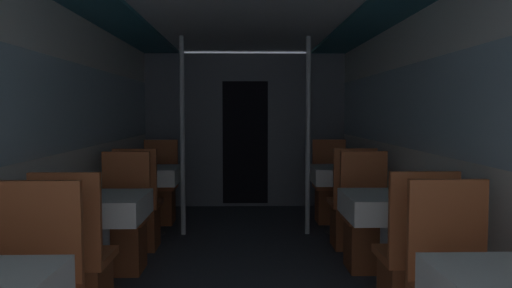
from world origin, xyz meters
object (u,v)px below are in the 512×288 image
object	(u,v)px
chair_left_near_1	(76,282)
chair_right_near_2	(351,217)
dining_table_right_1	(387,210)
chair_right_far_1	(367,233)
chair_left_far_1	(123,235)
support_pole_right_2	(308,136)
chair_right_far_2	(331,197)
chair_left_near_2	(139,218)
dining_table_right_2	(340,177)
dining_table_left_2	(150,178)
support_pole_left_2	(182,136)
dining_table_left_1	(102,211)
chair_left_far_2	(159,198)
chair_right_near_1	(413,279)

from	to	relation	value
chair_left_near_1	chair_right_near_2	distance (m)	2.77
dining_table_right_1	chair_right_far_1	distance (m)	0.66
chair_left_far_1	support_pole_right_2	distance (m)	2.26
chair_right_far_2	chair_right_near_2	bearing A→B (deg)	90.00
chair_left_near_2	dining_table_right_2	xyz separation A→B (m)	(2.08, 0.58, 0.32)
dining_table_left_2	dining_table_right_2	size ratio (longest dim) A/B	1.00
support_pole_left_2	support_pole_right_2	xyz separation A→B (m)	(1.37, 0.00, 0.00)
dining_table_left_1	chair_left_far_2	bearing A→B (deg)	90.00
chair_left_near_1	support_pole_right_2	distance (m)	3.05
support_pole_left_2	chair_left_far_2	bearing A→B (deg)	121.73
chair_left_near_2	chair_right_near_1	size ratio (longest dim) A/B	1.00
chair_left_far_2	chair_right_near_2	size ratio (longest dim) A/B	1.00
dining_table_right_2	chair_right_far_2	world-z (taller)	chair_right_far_2
dining_table_right_1	chair_right_near_1	xyz separation A→B (m)	(0.00, -0.58, -0.32)
chair_left_far_2	support_pole_left_2	xyz separation A→B (m)	(0.36, -0.58, 0.77)
dining_table_left_2	chair_right_near_2	xyz separation A→B (m)	(2.08, -0.58, -0.32)
dining_table_right_2	dining_table_left_2	bearing A→B (deg)	180.00
chair_left_far_1	support_pole_right_2	size ratio (longest dim) A/B	0.46
chair_right_near_2	dining_table_right_1	bearing A→B (deg)	-90.00
chair_left_far_1	dining_table_right_1	world-z (taller)	chair_left_far_1
chair_right_far_2	support_pole_right_2	xyz separation A→B (m)	(-0.36, -0.58, 0.77)
dining_table_left_1	chair_left_far_2	world-z (taller)	chair_left_far_2
chair_left_far_1	chair_right_near_1	distance (m)	2.39
dining_table_left_1	dining_table_left_2	size ratio (longest dim) A/B	1.00
chair_right_near_2	chair_right_far_2	world-z (taller)	same
dining_table_left_2	support_pole_right_2	world-z (taller)	support_pole_right_2
dining_table_left_1	chair_right_far_2	xyz separation A→B (m)	(2.08, 2.40, -0.32)
chair_right_far_1	support_pole_right_2	world-z (taller)	support_pole_right_2
dining_table_left_1	chair_left_far_2	distance (m)	2.42
chair_left_far_1	dining_table_right_1	size ratio (longest dim) A/B	1.35
chair_left_far_2	chair_right_far_2	xyz separation A→B (m)	(2.08, 0.00, 0.00)
dining_table_left_2	chair_right_near_2	size ratio (longest dim) A/B	0.74
dining_table_right_1	chair_right_far_2	world-z (taller)	chair_right_far_2
dining_table_left_1	chair_right_near_2	xyz separation A→B (m)	(2.08, 1.24, -0.32)
chair_left_far_1	chair_right_far_1	distance (m)	2.08
chair_right_far_1	chair_right_near_2	world-z (taller)	same
dining_table_right_1	chair_right_far_2	bearing A→B (deg)	90.00
dining_table_right_1	chair_right_far_1	xyz separation A→B (m)	(0.00, 0.58, -0.32)
dining_table_left_2	chair_right_far_2	distance (m)	2.19
dining_table_right_1	dining_table_right_2	world-z (taller)	same
chair_left_near_1	chair_left_near_2	size ratio (longest dim) A/B	1.00
chair_left_near_1	chair_left_near_2	world-z (taller)	same
dining_table_left_1	chair_right_near_2	size ratio (longest dim) A/B	0.74
chair_left_near_1	chair_right_far_2	bearing A→B (deg)	55.01
chair_left_far_2	chair_right_near_1	bearing A→B (deg)	124.99
dining_table_left_2	chair_right_far_2	world-z (taller)	chair_right_far_2
support_pole_left_2	dining_table_right_2	world-z (taller)	support_pole_left_2
dining_table_right_1	chair_right_near_2	distance (m)	1.28
dining_table_left_2	chair_right_near_1	size ratio (longest dim) A/B	0.74
chair_left_far_2	support_pole_left_2	world-z (taller)	support_pole_left_2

